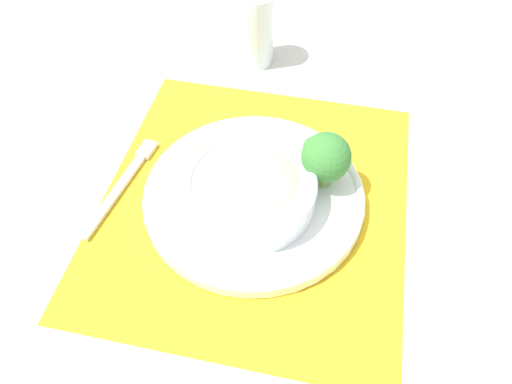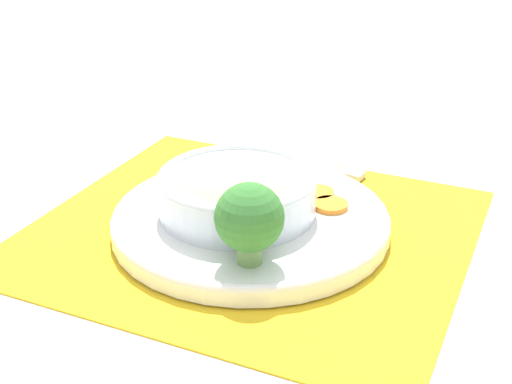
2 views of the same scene
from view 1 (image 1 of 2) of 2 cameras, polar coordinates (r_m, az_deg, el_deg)
ground_plane at (r=0.67m, az=-0.23°, el=-1.13°), size 4.00×4.00×0.00m
placemat at (r=0.67m, az=-0.23°, el=-1.03°), size 0.42×0.46×0.00m
plate at (r=0.66m, az=-0.24°, el=-0.32°), size 0.29×0.29×0.02m
bowl at (r=0.63m, az=-0.20°, el=0.32°), size 0.17×0.17×0.05m
broccoli_floret at (r=0.64m, az=7.99°, el=3.95°), size 0.06×0.06×0.08m
carrot_slice_near at (r=0.71m, az=-3.10°, el=5.11°), size 0.04×0.04×0.01m
carrot_slice_middle at (r=0.70m, az=-5.27°, el=4.07°), size 0.04×0.04×0.01m
water_glass at (r=0.87m, az=-0.17°, el=17.74°), size 0.06×0.06×0.12m
fork at (r=0.72m, az=-14.50°, el=1.68°), size 0.04×0.18×0.01m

